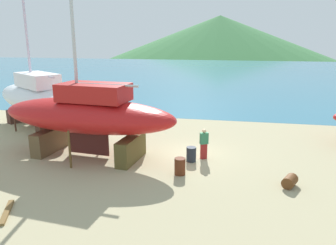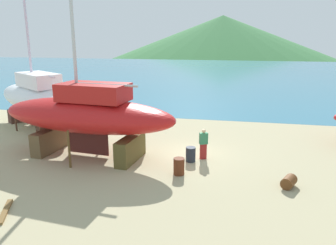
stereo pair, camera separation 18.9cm
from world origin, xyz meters
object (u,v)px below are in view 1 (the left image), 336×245
at_px(barrel_blue_faded, 180,166).
at_px(barrel_tipped_left, 191,154).
at_px(worker, 204,143).
at_px(barrel_rust_near, 290,181).
at_px(sailboat_large_starboard, 36,98).
at_px(sailboat_mid_port, 88,115).

bearing_deg(barrel_blue_faded, barrel_tipped_left, 80.32).
xyz_separation_m(worker, barrel_rust_near, (4.14, -2.82, -0.62)).
bearing_deg(sailboat_large_starboard, barrel_blue_faded, -176.24).
distance_m(worker, barrel_tipped_left, 0.95).
relative_size(barrel_blue_faded, barrel_tipped_left, 1.05).
bearing_deg(barrel_blue_faded, sailboat_mid_port, 163.75).
height_order(barrel_blue_faded, barrel_rust_near, barrel_blue_faded).
height_order(sailboat_large_starboard, barrel_rust_near, sailboat_large_starboard).
bearing_deg(barrel_tipped_left, barrel_rust_near, -25.71).
height_order(worker, barrel_rust_near, worker).
distance_m(sailboat_large_starboard, barrel_rust_near, 18.35).
xyz_separation_m(worker, barrel_blue_faded, (-0.94, -2.40, -0.47)).
distance_m(worker, barrel_rust_near, 5.05).
height_order(barrel_rust_near, barrel_tipped_left, barrel_tipped_left).
relative_size(barrel_blue_faded, barrel_rust_near, 1.07).
relative_size(sailboat_mid_port, sailboat_large_starboard, 1.04).
relative_size(sailboat_mid_port, barrel_rust_near, 22.14).
distance_m(sailboat_mid_port, barrel_rust_near, 10.90).
bearing_deg(sailboat_mid_port, barrel_blue_faded, 169.67).
bearing_deg(worker, barrel_rust_near, -149.84).
height_order(worker, barrel_tipped_left, worker).
bearing_deg(barrel_blue_faded, worker, 68.51).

